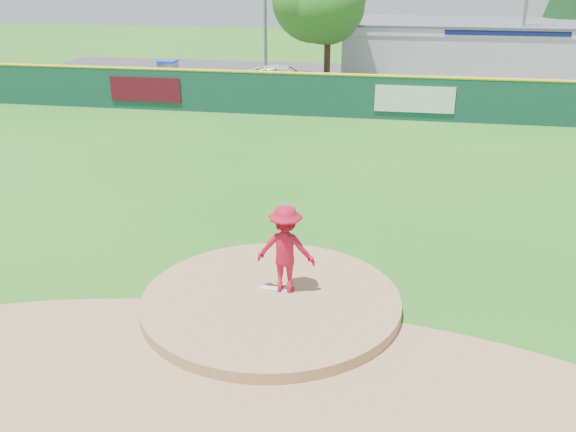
% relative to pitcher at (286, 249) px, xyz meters
% --- Properties ---
extents(ground, '(120.00, 120.00, 0.00)m').
position_rel_pitcher_xyz_m(ground, '(-0.25, -0.35, -1.22)').
color(ground, '#286B19').
rests_on(ground, ground).
extents(pitchers_mound, '(5.50, 5.50, 0.50)m').
position_rel_pitcher_xyz_m(pitchers_mound, '(-0.25, -0.35, -1.22)').
color(pitchers_mound, '#9E774C').
rests_on(pitchers_mound, ground).
extents(pitching_rubber, '(0.60, 0.15, 0.04)m').
position_rel_pitcher_xyz_m(pitching_rubber, '(-0.25, -0.05, -0.95)').
color(pitching_rubber, white).
rests_on(pitching_rubber, pitchers_mound).
extents(infield_dirt_arc, '(15.40, 15.40, 0.01)m').
position_rel_pitcher_xyz_m(infield_dirt_arc, '(-0.25, -3.35, -1.21)').
color(infield_dirt_arc, '#9E774C').
rests_on(infield_dirt_arc, ground).
extents(parking_lot, '(44.00, 16.00, 0.02)m').
position_rel_pitcher_xyz_m(parking_lot, '(-0.25, 26.65, -1.21)').
color(parking_lot, '#38383A').
rests_on(parking_lot, ground).
extents(pitcher, '(1.26, 0.73, 1.93)m').
position_rel_pitcher_xyz_m(pitcher, '(0.00, 0.00, 0.00)').
color(pitcher, '#B00F2A').
rests_on(pitcher, pitchers_mound).
extents(van, '(5.42, 3.18, 1.42)m').
position_rel_pitcher_xyz_m(van, '(-4.51, 23.50, -0.49)').
color(van, silver).
rests_on(van, parking_lot).
extents(pool_building_grp, '(15.20, 8.20, 3.31)m').
position_rel_pitcher_xyz_m(pool_building_grp, '(5.75, 31.64, 0.45)').
color(pool_building_grp, silver).
rests_on(pool_building_grp, ground).
extents(fence_banners, '(16.58, 0.04, 1.20)m').
position_rel_pitcher_xyz_m(fence_banners, '(-3.82, 17.57, -0.22)').
color(fence_banners, '#520B19').
rests_on(fence_banners, ground).
extents(playground_slide, '(0.99, 2.80, 1.54)m').
position_rel_pitcher_xyz_m(playground_slide, '(-11.37, 23.53, -0.43)').
color(playground_slide, blue).
rests_on(playground_slide, ground).
extents(outfield_fence, '(40.00, 0.14, 2.07)m').
position_rel_pitcher_xyz_m(outfield_fence, '(-0.25, 17.65, -0.13)').
color(outfield_fence, '#123C33').
rests_on(outfield_fence, ground).
extents(deciduous_tree, '(5.60, 5.60, 7.36)m').
position_rel_pitcher_xyz_m(deciduous_tree, '(-2.25, 24.65, 3.34)').
color(deciduous_tree, '#382314').
rests_on(deciduous_tree, ground).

